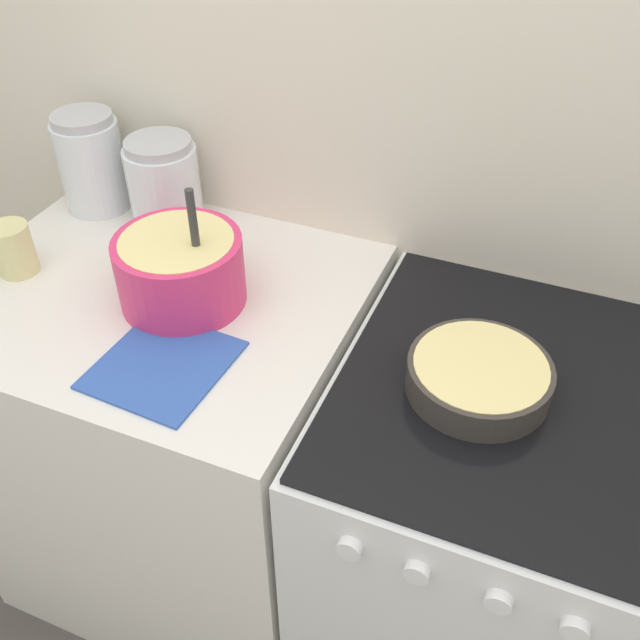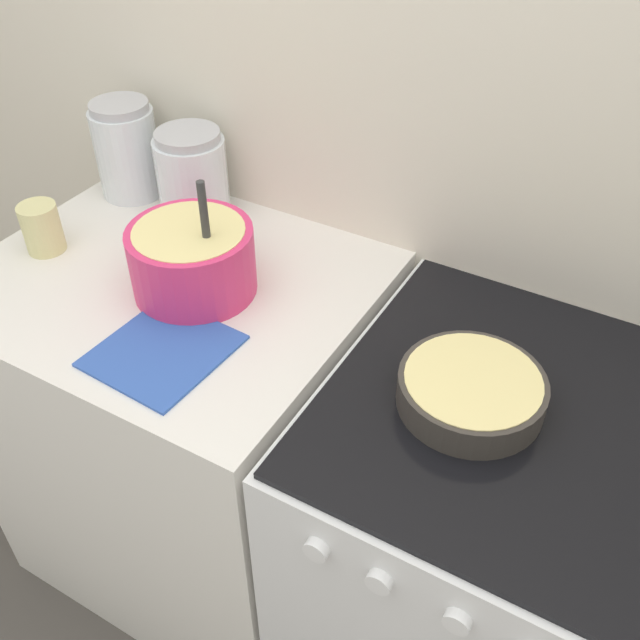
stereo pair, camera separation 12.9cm
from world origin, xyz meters
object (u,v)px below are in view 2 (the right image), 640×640
at_px(stove, 469,559).
at_px(mixing_bowl, 192,256).
at_px(baking_pan, 471,390).
at_px(storage_jar_middle, 193,179).
at_px(tin_can, 42,228).
at_px(storage_jar_left, 128,156).

bearing_deg(stove, mixing_bowl, 179.83).
relative_size(baking_pan, storage_jar_middle, 1.23).
bearing_deg(tin_can, baking_pan, 1.12).
distance_m(stove, baking_pan, 0.50).
bearing_deg(storage_jar_middle, storage_jar_left, 180.00).
distance_m(mixing_bowl, tin_can, 0.37).
bearing_deg(baking_pan, stove, 24.33).
height_order(baking_pan, storage_jar_middle, storage_jar_middle).
bearing_deg(tin_can, storage_jar_middle, 56.87).
distance_m(stove, storage_jar_middle, 1.03).
relative_size(mixing_bowl, storage_jar_left, 1.12).
height_order(stove, mixing_bowl, mixing_bowl).
xyz_separation_m(baking_pan, storage_jar_middle, (-0.78, 0.27, 0.05)).
distance_m(baking_pan, tin_can, 0.96).
bearing_deg(mixing_bowl, stove, -0.17).
distance_m(baking_pan, storage_jar_middle, 0.82).
relative_size(mixing_bowl, storage_jar_middle, 1.27).
bearing_deg(tin_can, stove, 2.49).
relative_size(stove, mixing_bowl, 3.64).
bearing_deg(storage_jar_left, stove, -13.32).
height_order(mixing_bowl, storage_jar_middle, mixing_bowl).
distance_m(stove, storage_jar_left, 1.19).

